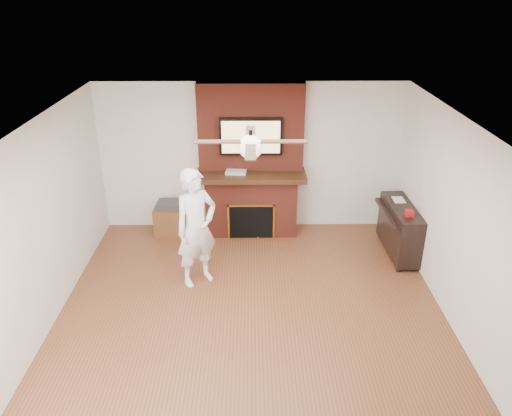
{
  "coord_description": "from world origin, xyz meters",
  "views": [
    {
      "loc": [
        0.01,
        -5.12,
        3.98
      ],
      "look_at": [
        0.07,
        0.9,
        1.18
      ],
      "focal_mm": 35.0,
      "sensor_mm": 36.0,
      "label": 1
    }
  ],
  "objects_px": {
    "side_table": "(170,218)",
    "piano": "(399,228)",
    "fireplace": "(251,176)",
    "person": "(196,228)"
  },
  "relations": [
    {
      "from": "fireplace",
      "to": "side_table",
      "type": "distance_m",
      "value": 1.56
    },
    {
      "from": "side_table",
      "to": "fireplace",
      "type": "bearing_deg",
      "value": 3.76
    },
    {
      "from": "side_table",
      "to": "piano",
      "type": "distance_m",
      "value": 3.75
    },
    {
      "from": "person",
      "to": "fireplace",
      "type": "bearing_deg",
      "value": 27.92
    },
    {
      "from": "piano",
      "to": "side_table",
      "type": "bearing_deg",
      "value": 167.59
    },
    {
      "from": "fireplace",
      "to": "side_table",
      "type": "bearing_deg",
      "value": -177.2
    },
    {
      "from": "piano",
      "to": "fireplace",
      "type": "bearing_deg",
      "value": 159.74
    },
    {
      "from": "side_table",
      "to": "piano",
      "type": "xyz_separation_m",
      "value": [
        3.68,
        -0.73,
        0.17
      ]
    },
    {
      "from": "fireplace",
      "to": "person",
      "type": "bearing_deg",
      "value": -115.39
    },
    {
      "from": "person",
      "to": "piano",
      "type": "distance_m",
      "value": 3.18
    }
  ]
}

